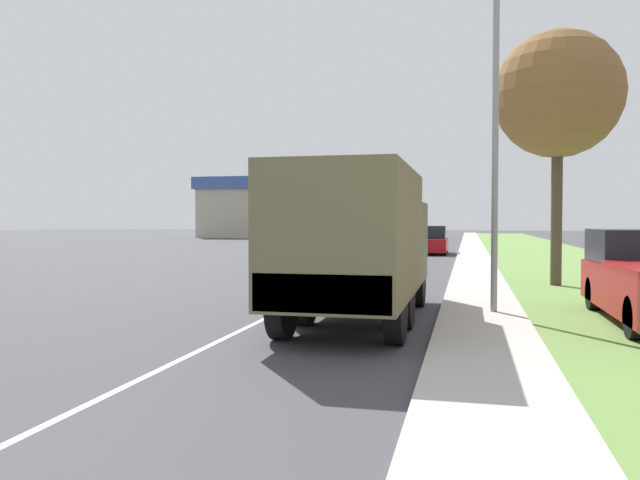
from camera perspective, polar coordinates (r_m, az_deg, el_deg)
The scene contains 10 objects.
ground_plane at distance 41.63m, azimuth 7.59°, elevation -1.08°, with size 180.00×180.00×0.00m, color #424247.
lane_centre_stripe at distance 41.63m, azimuth 7.60°, elevation -1.07°, with size 0.12×120.00×0.00m.
sidewalk_right at distance 41.41m, azimuth 13.80°, elevation -1.05°, with size 1.80×120.00×0.12m.
grass_strip_right at distance 41.68m, azimuth 19.86°, elevation -1.15°, with size 7.00×120.00×0.02m.
military_truck at distance 12.79m, azimuth 3.59°, elevation 0.08°, with size 2.30×7.23×3.07m.
car_nearest_ahead at distance 27.72m, azimuth 1.40°, elevation -0.92°, with size 1.83×4.42×1.73m.
car_second_ahead at distance 39.18m, azimuth 10.23°, elevation -0.14°, with size 1.84×4.55×1.74m.
lamp_post at distance 14.19m, azimuth 14.94°, elevation 11.74°, with size 1.69×0.24×7.51m.
tree_mid_right at distance 21.58m, azimuth 20.93°, elevation 12.26°, with size 4.00×4.00×8.07m.
building_distant at distance 77.38m, azimuth -2.73°, elevation 2.98°, with size 20.65×12.65×7.20m.
Camera 1 is at (4.20, -1.36, 2.10)m, focal length 35.00 mm.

